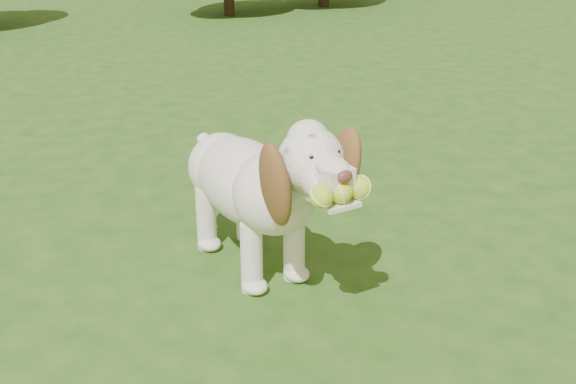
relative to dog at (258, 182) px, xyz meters
name	(u,v)px	position (x,y,z in m)	size (l,w,h in m)	color
ground	(347,268)	(0.41, -0.15, -0.48)	(80.00, 80.00, 0.00)	#204B15
dog	(258,182)	(0.00, 0.00, 0.00)	(0.56, 1.38, 0.90)	silver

